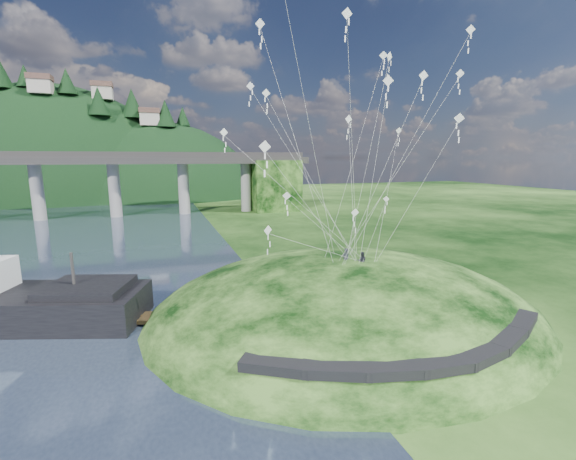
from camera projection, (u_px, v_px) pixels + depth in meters
name	position (u px, v px, depth m)	size (l,w,h in m)	color
ground	(265.00, 334.00, 30.21)	(320.00, 320.00, 0.00)	black
grass_hill	(344.00, 327.00, 34.89)	(36.00, 32.00, 13.00)	black
footpath	(427.00, 352.00, 23.14)	(22.29, 5.84, 0.83)	black
bridge	(64.00, 176.00, 85.13)	(160.00, 11.00, 15.00)	#2D2B2B
far_ridge	(46.00, 220.00, 131.29)	(153.00, 70.00, 94.50)	black
wooden_dock	(174.00, 317.00, 32.32)	(12.78, 5.70, 0.91)	#3C2C18
kite_flyers	(354.00, 250.00, 32.79)	(2.02, 1.56, 1.99)	#242530
kite_swarm	(344.00, 107.00, 32.45)	(20.05, 15.96, 19.96)	white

